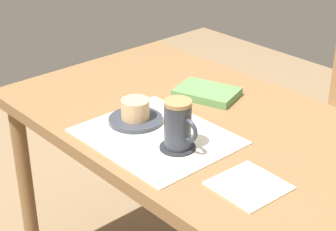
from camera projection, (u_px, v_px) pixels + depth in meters
dining_table at (217, 153)px, 1.55m from camera, size 1.29×0.70×0.71m
placemat at (157, 136)px, 1.47m from camera, size 0.38×0.32×0.00m
pastry_plate at (136, 120)px, 1.54m from camera, size 0.15×0.15×0.01m
pastry at (135, 109)px, 1.52m from camera, size 0.08×0.08×0.05m
coffee_coaster at (178, 147)px, 1.41m from camera, size 0.09×0.09×0.00m
coffee_mug at (178, 124)px, 1.38m from camera, size 0.10×0.07×0.13m
paper_napkin at (249, 186)px, 1.26m from camera, size 0.16×0.16×0.00m
small_book at (207, 93)px, 1.69m from camera, size 0.21×0.18×0.02m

